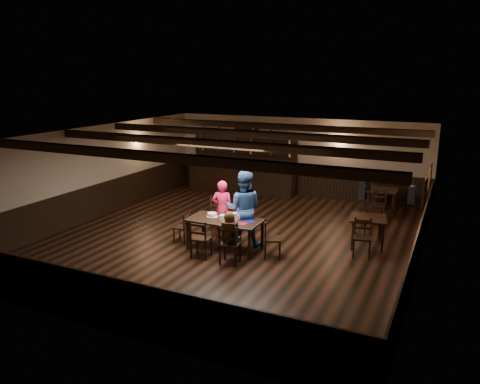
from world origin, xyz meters
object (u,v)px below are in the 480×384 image
at_px(chair_near_right, 229,242).
at_px(cake, 212,215).
at_px(woman_pink, 222,209).
at_px(bar_counter, 242,171).
at_px(chair_near_left, 200,236).
at_px(dining_table, 225,222).
at_px(man_blue, 243,208).

height_order(chair_near_right, cake, chair_near_right).
height_order(chair_near_right, woman_pink, woman_pink).
bearing_deg(bar_counter, chair_near_left, -73.63).
distance_m(dining_table, cake, 0.42).
bearing_deg(bar_counter, cake, -72.52).
distance_m(chair_near_right, woman_pink, 1.85).
bearing_deg(man_blue, bar_counter, -81.75).
distance_m(woman_pink, man_blue, 0.80).
bearing_deg(cake, bar_counter, 107.48).
relative_size(chair_near_right, cake, 3.23).
bearing_deg(chair_near_left, bar_counter, 106.37).
bearing_deg(woman_pink, chair_near_left, 79.91).
bearing_deg(woman_pink, bar_counter, -88.24).
distance_m(dining_table, chair_near_right, 0.98).
xyz_separation_m(cake, bar_counter, (-1.71, 5.42, -0.07)).
distance_m(chair_near_left, bar_counter, 6.54).
relative_size(woman_pink, cake, 5.33).
bearing_deg(chair_near_left, chair_near_right, -4.28).
xyz_separation_m(dining_table, woman_pink, (-0.45, 0.75, 0.07)).
distance_m(man_blue, cake, 0.78).
distance_m(chair_near_right, cake, 1.31).
xyz_separation_m(chair_near_right, bar_counter, (-2.62, 6.33, 0.19)).
distance_m(dining_table, chair_near_left, 0.82).
height_order(dining_table, cake, cake).
xyz_separation_m(dining_table, chair_near_right, (0.52, -0.82, -0.15)).
height_order(woman_pink, cake, woman_pink).
bearing_deg(man_blue, chair_near_left, 49.39).
xyz_separation_m(chair_near_right, woman_pink, (-0.97, 1.57, 0.22)).
distance_m(woman_pink, cake, 0.66).
xyz_separation_m(dining_table, bar_counter, (-2.10, 5.51, 0.04)).
bearing_deg(cake, chair_near_right, -44.95).
bearing_deg(man_blue, woman_pink, -38.18).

